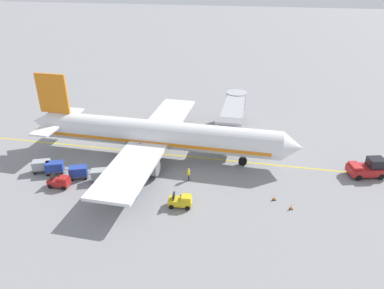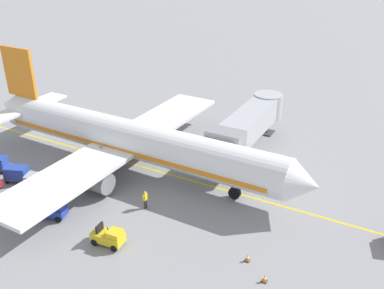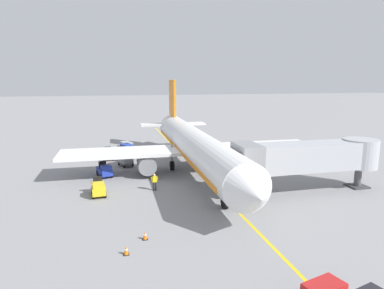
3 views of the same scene
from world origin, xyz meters
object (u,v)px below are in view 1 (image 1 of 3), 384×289
pushback_tractor (368,168)px  baggage_tug_lead (127,192)px  baggage_tug_trailing (60,182)px  baggage_cart_third_in_train (54,167)px  baggage_cart_tail_end (42,165)px  jet_bridge (233,114)px  safety_cone_nose_right (291,207)px  baggage_cart_front (100,174)px  baggage_tug_spare (181,201)px  baggage_cart_second_in_train (78,171)px  parked_airliner (158,135)px  safety_cone_nose_left (274,198)px  ground_crew_wing_walker (189,174)px

pushback_tractor → baggage_tug_lead: pushback_tractor is taller
baggage_tug_trailing → baggage_cart_third_in_train: (-2.67, -2.19, 0.24)m
baggage_tug_lead → baggage_cart_tail_end: size_ratio=0.93×
jet_bridge → safety_cone_nose_right: size_ratio=24.97×
jet_bridge → baggage_cart_front: 21.96m
baggage_tug_spare → baggage_cart_second_in_train: size_ratio=0.88×
baggage_cart_tail_end → baggage_tug_lead: bearing=76.3°
safety_cone_nose_right → parked_airliner: bearing=-116.6°
baggage_cart_third_in_train → safety_cone_nose_left: (0.27, 26.98, -0.66)m
pushback_tractor → ground_crew_wing_walker: pushback_tractor is taller
baggage_tug_trailing → baggage_tug_spare: bearing=86.6°
parked_airliner → baggage_tug_lead: (10.10, -0.74, -2.47)m
baggage_tug_trailing → safety_cone_nose_left: bearing=95.5°
baggage_cart_second_in_train → safety_cone_nose_right: bearing=87.3°
pushback_tractor → baggage_cart_third_in_train: bearing=-79.2°
pushback_tractor → baggage_cart_third_in_train: (7.28, -38.23, -0.15)m
baggage_cart_second_in_train → safety_cone_nose_left: size_ratio=5.00×
baggage_tug_spare → baggage_cart_third_in_train: (-3.55, -17.05, 0.24)m
baggage_tug_lead → baggage_tug_trailing: bearing=-92.5°
baggage_tug_lead → baggage_cart_second_in_train: size_ratio=0.93×
jet_bridge → baggage_cart_second_in_train: jet_bridge is taller
baggage_cart_tail_end → baggage_tug_trailing: bearing=56.1°
baggage_tug_trailing → ground_crew_wing_walker: (-4.41, 14.57, 0.24)m
baggage_tug_trailing → baggage_cart_tail_end: 4.81m
baggage_cart_third_in_train → ground_crew_wing_walker: bearing=95.9°
safety_cone_nose_left → safety_cone_nose_right: 2.23m
parked_airliner → safety_cone_nose_right: bearing=63.4°
baggage_cart_third_in_train → ground_crew_wing_walker: ground_crew_wing_walker is taller
jet_bridge → baggage_cart_tail_end: (16.05, -22.33, -2.51)m
jet_bridge → baggage_tug_spare: (19.61, -3.48, -2.74)m
safety_cone_nose_left → baggage_cart_front: bearing=-89.3°
pushback_tractor → baggage_cart_third_in_train: 38.92m
baggage_cart_front → safety_cone_nose_right: 22.41m
baggage_cart_front → baggage_cart_tail_end: bearing=-93.9°
parked_airliner → baggage_cart_tail_end: bearing=-61.9°
baggage_cart_third_in_train → baggage_cart_front: bearing=85.2°
parked_airliner → safety_cone_nose_left: parked_airliner is taller
jet_bridge → baggage_cart_third_in_train: 26.19m
pushback_tractor → safety_cone_nose_right: size_ratio=8.18×
parked_airliner → baggage_cart_third_in_train: 13.62m
parked_airliner → baggage_cart_tail_end: 15.15m
baggage_tug_spare → jet_bridge: bearing=169.9°
parked_airliner → baggage_tug_spare: bearing=27.9°
baggage_cart_front → baggage_cart_third_in_train: size_ratio=1.00×
parked_airliner → pushback_tractor: (-0.23, 26.80, -2.09)m
baggage_tug_spare → safety_cone_nose_right: (-1.93, 11.70, -0.42)m
baggage_tug_spare → safety_cone_nose_right: 11.87m
baggage_cart_front → baggage_cart_third_in_train: (-0.54, -6.38, 0.00)m
baggage_cart_front → safety_cone_nose_left: baggage_cart_front is taller
baggage_cart_front → baggage_cart_tail_end: (-0.55, -8.17, 0.00)m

